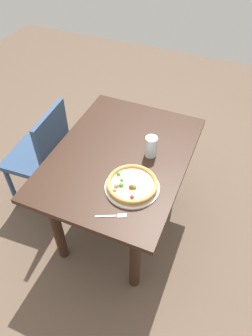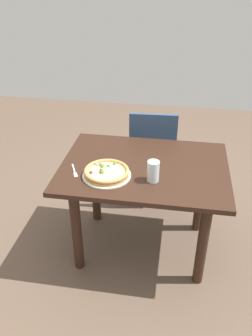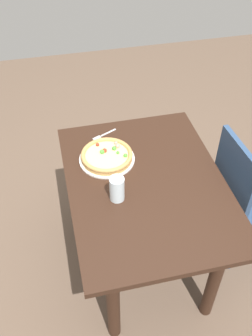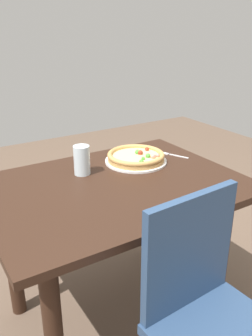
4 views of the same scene
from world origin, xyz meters
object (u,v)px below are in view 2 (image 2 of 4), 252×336
Objects in this scene: plate at (107,175)px; pizza at (106,172)px; chair_near at (152,152)px; dining_table at (144,182)px; drinking_glass at (153,171)px; fork at (75,172)px.

pizza is (0.00, -0.00, 0.03)m from plate.
chair_near is at bearing -105.97° from pizza.
plate is (0.22, 0.17, 0.13)m from dining_table.
pizza is 0.30m from drinking_glass.
plate is 0.22m from fork.
plate reaches higher than fork.
fork is (0.44, 0.15, 0.13)m from dining_table.
drinking_glass is (-0.30, 0.01, 0.04)m from pizza.
plate is 0.30m from drinking_glass.
dining_table is 0.32m from pizza.
chair_near is (-0.00, -0.63, -0.11)m from dining_table.
chair_near is 6.51× the size of drinking_glass.
dining_table is 0.48m from fork.
drinking_glass is at bearing 179.11° from plate.
chair_near is 0.86m from plate.
fork is at bearing -4.12° from plate.
plate is 2.28× the size of drinking_glass.
fork is (0.22, -0.01, -0.03)m from pizza.
dining_table is 0.31m from plate.
dining_table is 0.27m from drinking_glass.
dining_table is at bearing 83.94° from fork.
drinking_glass reaches higher than dining_table.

